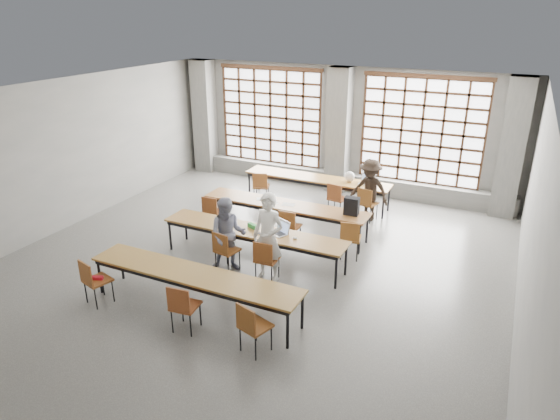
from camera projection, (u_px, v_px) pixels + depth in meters
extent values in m
plane|color=#52524F|center=(252.00, 265.00, 10.37)|extent=(11.00, 11.00, 0.00)
plane|color=silver|center=(248.00, 95.00, 9.05)|extent=(11.00, 11.00, 0.00)
plane|color=slate|center=(342.00, 129.00, 14.31)|extent=(10.00, 0.00, 10.00)
plane|color=slate|center=(63.00, 155.00, 11.71)|extent=(0.00, 11.00, 11.00)
plane|color=slate|center=(533.00, 232.00, 7.71)|extent=(0.00, 11.00, 11.00)
cube|color=#595956|center=(205.00, 117.00, 15.87)|extent=(0.60, 0.55, 3.50)
cube|color=#595956|center=(339.00, 131.00, 14.07)|extent=(0.60, 0.55, 3.50)
cube|color=#595956|center=(512.00, 149.00, 12.27)|extent=(0.60, 0.55, 3.50)
cube|color=white|center=(272.00, 117.00, 15.13)|extent=(3.20, 0.02, 2.80)
cube|color=black|center=(270.00, 117.00, 15.06)|extent=(3.20, 0.05, 2.80)
cube|color=black|center=(271.00, 163.00, 15.61)|extent=(3.32, 0.07, 0.10)
cube|color=black|center=(270.00, 68.00, 14.52)|extent=(3.32, 0.07, 0.10)
cube|color=white|center=(422.00, 131.00, 13.33)|extent=(3.20, 0.02, 2.80)
cube|color=black|center=(421.00, 132.00, 13.27)|extent=(3.20, 0.05, 2.80)
cube|color=black|center=(416.00, 183.00, 13.81)|extent=(3.32, 0.07, 0.10)
cube|color=black|center=(427.00, 76.00, 12.72)|extent=(3.32, 0.07, 0.10)
cube|color=#595956|center=(337.00, 180.00, 14.70)|extent=(9.80, 0.35, 0.50)
cube|color=brown|center=(317.00, 178.00, 13.41)|extent=(4.00, 0.70, 0.04)
cube|color=black|center=(317.00, 180.00, 13.43)|extent=(3.90, 0.64, 0.08)
cylinder|color=black|center=(249.00, 184.00, 14.07)|extent=(0.05, 0.05, 0.69)
cylinder|color=black|center=(259.00, 178.00, 14.56)|extent=(0.05, 0.05, 0.69)
cylinder|color=black|center=(383.00, 206.00, 12.54)|extent=(0.05, 0.05, 0.69)
cylinder|color=black|center=(389.00, 198.00, 13.02)|extent=(0.05, 0.05, 0.69)
cube|color=brown|center=(285.00, 205.00, 11.62)|extent=(4.00, 0.70, 0.04)
cube|color=black|center=(285.00, 207.00, 11.64)|extent=(3.90, 0.64, 0.08)
cylinder|color=black|center=(209.00, 210.00, 12.28)|extent=(0.05, 0.05, 0.69)
cylinder|color=black|center=(222.00, 202.00, 12.77)|extent=(0.05, 0.05, 0.69)
cylinder|color=black|center=(359.00, 239.00, 10.75)|extent=(0.05, 0.05, 0.69)
cylinder|color=black|center=(367.00, 229.00, 11.23)|extent=(0.05, 0.05, 0.69)
cube|color=brown|center=(253.00, 231.00, 10.26)|extent=(4.00, 0.70, 0.04)
cube|color=black|center=(253.00, 233.00, 10.28)|extent=(3.90, 0.64, 0.08)
cylinder|color=black|center=(170.00, 235.00, 10.92)|extent=(0.05, 0.05, 0.69)
cylinder|color=black|center=(186.00, 226.00, 11.40)|extent=(0.05, 0.05, 0.69)
cylinder|color=black|center=(336.00, 272.00, 9.38)|extent=(0.05, 0.05, 0.69)
cylinder|color=black|center=(346.00, 259.00, 9.87)|extent=(0.05, 0.05, 0.69)
cube|color=brown|center=(194.00, 274.00, 8.59)|extent=(4.00, 0.70, 0.04)
cube|color=black|center=(194.00, 277.00, 8.61)|extent=(3.90, 0.64, 0.08)
cylinder|color=black|center=(100.00, 276.00, 9.25)|extent=(0.05, 0.05, 0.69)
cylinder|color=black|center=(122.00, 263.00, 9.73)|extent=(0.05, 0.05, 0.69)
cylinder|color=black|center=(288.00, 330.00, 7.72)|extent=(0.05, 0.05, 0.69)
cylinder|color=black|center=(302.00, 311.00, 8.20)|extent=(0.05, 0.05, 0.69)
cube|color=brown|center=(261.00, 186.00, 13.61)|extent=(0.53, 0.53, 0.04)
cube|color=brown|center=(260.00, 180.00, 13.34)|extent=(0.39, 0.15, 0.40)
cylinder|color=black|center=(261.00, 194.00, 13.69)|extent=(0.02, 0.02, 0.45)
cube|color=brown|center=(338.00, 198.00, 12.73)|extent=(0.48, 0.48, 0.04)
cube|color=brown|center=(334.00, 192.00, 12.49)|extent=(0.40, 0.09, 0.40)
cylinder|color=black|center=(337.00, 207.00, 12.81)|extent=(0.02, 0.02, 0.45)
cube|color=brown|center=(368.00, 203.00, 12.41)|extent=(0.51, 0.51, 0.04)
cube|color=brown|center=(365.00, 197.00, 12.18)|extent=(0.40, 0.12, 0.40)
cylinder|color=black|center=(367.00, 212.00, 12.49)|extent=(0.02, 0.02, 0.45)
cube|color=brown|center=(214.00, 212.00, 11.90)|extent=(0.43, 0.43, 0.04)
cube|color=brown|center=(209.00, 206.00, 11.64)|extent=(0.40, 0.04, 0.40)
cylinder|color=black|center=(215.00, 220.00, 11.98)|extent=(0.02, 0.02, 0.45)
cube|color=brown|center=(290.00, 226.00, 11.10)|extent=(0.43, 0.43, 0.04)
cube|color=brown|center=(287.00, 220.00, 10.84)|extent=(0.40, 0.04, 0.40)
cylinder|color=black|center=(290.00, 236.00, 11.18)|extent=(0.02, 0.02, 0.45)
cube|color=brown|center=(351.00, 238.00, 10.54)|extent=(0.49, 0.49, 0.04)
cube|color=brown|center=(350.00, 232.00, 10.27)|extent=(0.40, 0.10, 0.40)
cylinder|color=black|center=(350.00, 248.00, 10.62)|extent=(0.02, 0.02, 0.45)
cube|color=brown|center=(227.00, 250.00, 10.01)|extent=(0.49, 0.49, 0.04)
cube|color=brown|center=(220.00, 243.00, 9.78)|extent=(0.40, 0.10, 0.40)
cylinder|color=black|center=(228.00, 260.00, 10.10)|extent=(0.02, 0.02, 0.45)
cube|color=brown|center=(267.00, 259.00, 9.65)|extent=(0.43, 0.43, 0.04)
cube|color=brown|center=(263.00, 253.00, 9.40)|extent=(0.40, 0.04, 0.40)
cylinder|color=black|center=(267.00, 269.00, 9.74)|extent=(0.02, 0.02, 0.45)
cube|color=brown|center=(98.00, 280.00, 8.90)|extent=(0.52, 0.52, 0.04)
cube|color=brown|center=(85.00, 273.00, 8.68)|extent=(0.39, 0.14, 0.40)
cylinder|color=black|center=(99.00, 291.00, 8.99)|extent=(0.02, 0.02, 0.45)
cube|color=maroon|center=(185.00, 306.00, 8.15)|extent=(0.46, 0.46, 0.04)
cube|color=maroon|center=(178.00, 300.00, 7.88)|extent=(0.40, 0.07, 0.40)
cylinder|color=black|center=(186.00, 317.00, 8.23)|extent=(0.02, 0.02, 0.45)
cube|color=brown|center=(256.00, 326.00, 7.63)|extent=(0.53, 0.53, 0.04)
cube|color=brown|center=(246.00, 319.00, 7.40)|extent=(0.39, 0.15, 0.40)
cylinder|color=black|center=(256.00, 338.00, 7.71)|extent=(0.02, 0.02, 0.45)
imported|color=white|center=(268.00, 238.00, 9.53)|extent=(0.69, 0.49, 1.78)
imported|color=#191F4C|center=(228.00, 235.00, 9.93)|extent=(0.93, 0.84, 1.54)
imported|color=black|center=(370.00, 190.00, 12.33)|extent=(1.10, 0.76, 1.57)
cube|color=silver|center=(278.00, 233.00, 10.07)|extent=(0.44, 0.39, 0.02)
cube|color=black|center=(278.00, 233.00, 10.06)|extent=(0.35, 0.29, 0.00)
cube|color=silver|center=(284.00, 226.00, 10.10)|extent=(0.36, 0.21, 0.26)
cube|color=#8FB1F7|center=(283.00, 227.00, 10.11)|extent=(0.30, 0.17, 0.21)
cube|color=silver|center=(366.00, 184.00, 12.90)|extent=(0.38, 0.29, 0.02)
cube|color=black|center=(366.00, 183.00, 12.89)|extent=(0.31, 0.20, 0.00)
cube|color=silver|center=(368.00, 178.00, 12.97)|extent=(0.36, 0.09, 0.26)
cube|color=#85B0E6|center=(368.00, 179.00, 12.97)|extent=(0.31, 0.07, 0.21)
ellipsoid|color=silver|center=(295.00, 238.00, 9.85)|extent=(0.12, 0.10, 0.04)
cube|color=#2D8A39|center=(253.00, 226.00, 10.32)|extent=(0.27, 0.18, 0.09)
cube|color=black|center=(259.00, 233.00, 10.09)|extent=(0.14, 0.10, 0.01)
cube|color=white|center=(263.00, 199.00, 11.89)|extent=(0.35, 0.31, 0.00)
cube|color=white|center=(272.00, 202.00, 11.69)|extent=(0.36, 0.33, 0.00)
cube|color=silver|center=(288.00, 204.00, 11.57)|extent=(0.33, 0.25, 0.00)
cube|color=black|center=(352.00, 206.00, 10.94)|extent=(0.33, 0.22, 0.40)
ellipsoid|color=silver|center=(350.00, 177.00, 13.03)|extent=(0.27, 0.22, 0.29)
cube|color=#B41626|center=(97.00, 278.00, 8.89)|extent=(0.22, 0.15, 0.06)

